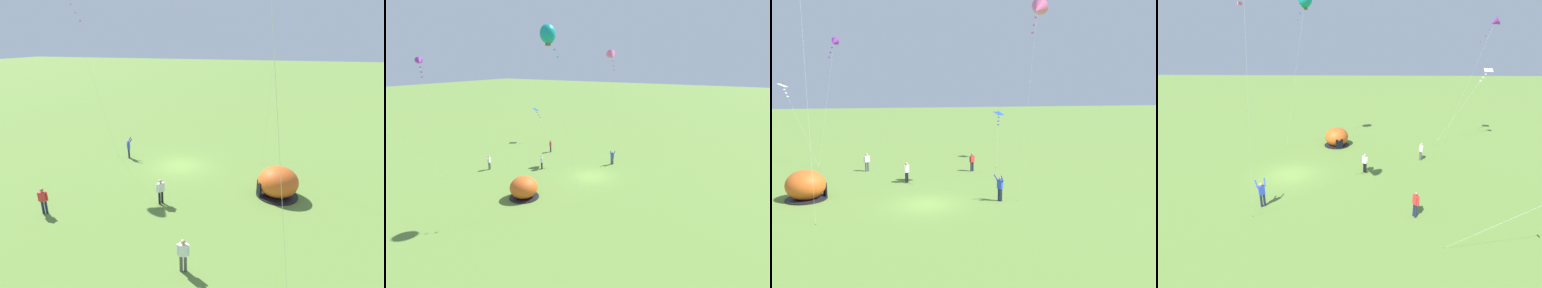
{
  "view_description": "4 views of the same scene",
  "coord_description": "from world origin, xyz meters",
  "views": [
    {
      "loc": [
        -7.48,
        22.37,
        10.13
      ],
      "look_at": [
        -1.75,
        2.52,
        2.97
      ],
      "focal_mm": 28.0,
      "sensor_mm": 36.0,
      "label": 1
    },
    {
      "loc": [
        -28.45,
        -14.35,
        12.61
      ],
      "look_at": [
        -1.24,
        0.99,
        3.99
      ],
      "focal_mm": 28.0,
      "sensor_mm": 36.0,
      "label": 2
    },
    {
      "loc": [
        -3.31,
        -24.2,
        7.53
      ],
      "look_at": [
        3.93,
        5.4,
        3.22
      ],
      "focal_mm": 35.0,
      "sensor_mm": 36.0,
      "label": 3
    },
    {
      "loc": [
        19.7,
        6.21,
        9.27
      ],
      "look_at": [
        -0.98,
        5.03,
        2.5
      ],
      "focal_mm": 24.0,
      "sensor_mm": 36.0,
      "label": 4
    }
  ],
  "objects": [
    {
      "name": "person_strolling",
      "position": [
        -3.99,
        11.73,
        0.96
      ],
      "size": [
        0.58,
        0.31,
        1.72
      ],
      "color": "#4C4C51",
      "rests_on": "ground"
    },
    {
      "name": "person_arms_raised",
      "position": [
        5.05,
        -0.43,
        1.0
      ],
      "size": [
        0.67,
        0.72,
        1.89
      ],
      "color": "#1E2347",
      "rests_on": "ground"
    },
    {
      "name": "kite_pink",
      "position": [
        8.37,
        1.44,
        13.33
      ],
      "size": [
        3.05,
        3.05,
        14.12
      ],
      "color": "silver",
      "rests_on": "ground"
    },
    {
      "name": "person_watching_sky",
      "position": [
        5.69,
        9.43,
        0.96
      ],
      "size": [
        0.56,
        0.36,
        1.72
      ],
      "color": "#1E2347",
      "rests_on": "ground"
    },
    {
      "name": "popup_tent",
      "position": [
        -8.0,
        3.11,
        1.0
      ],
      "size": [
        2.81,
        2.81,
        2.1
      ],
      "color": "#D8591E",
      "rests_on": "ground"
    },
    {
      "name": "kite_teal",
      "position": [
        -7.25,
        0.41,
        14.78
      ],
      "size": [
        1.31,
        3.48,
        15.56
      ],
      "color": "silver",
      "rests_on": "ground"
    },
    {
      "name": "kite_purple",
      "position": [
        -7.01,
        18.11,
        12.6
      ],
      "size": [
        2.3,
        3.76,
        13.15
      ],
      "color": "silver",
      "rests_on": "ground"
    },
    {
      "name": "kite_blue",
      "position": [
        10.29,
        15.24,
        4.89
      ],
      "size": [
        2.49,
        5.59,
        5.44
      ],
      "color": "silver",
      "rests_on": "ground"
    },
    {
      "name": "person_near_tent",
      "position": [
        -0.73,
        6.32,
        0.96
      ],
      "size": [
        0.43,
        0.46,
        1.72
      ],
      "color": "black",
      "rests_on": "ground"
    },
    {
      "name": "ground_plane",
      "position": [
        0.0,
        0.0,
        0.0
      ],
      "size": [
        300.0,
        300.0,
        0.0
      ],
      "primitive_type": "plane",
      "color": "olive"
    }
  ]
}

